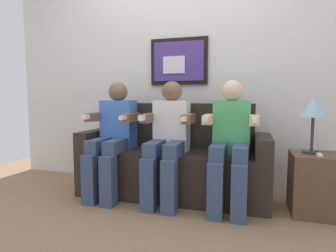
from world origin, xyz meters
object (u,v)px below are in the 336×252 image
person_in_middle (168,136)px  table_lamp (314,110)px  person_on_left (113,134)px  side_table_right (316,184)px  person_on_right (231,139)px  couch (173,164)px  spare_remote_on_table (318,154)px

person_in_middle → table_lamp: size_ratio=2.41×
person_on_left → side_table_right: size_ratio=2.22×
side_table_right → table_lamp: 0.61m
person_on_right → table_lamp: (0.65, 0.08, 0.25)m
person_on_left → person_on_right: 1.11m
person_on_left → person_on_right: same height
person_in_middle → table_lamp: bearing=3.7°
person_on_left → couch: bearing=16.7°
couch → person_in_middle: 0.34m
couch → side_table_right: size_ratio=3.60×
person_on_right → side_table_right: size_ratio=2.22×
table_lamp → spare_remote_on_table: 0.36m
couch → person_on_right: person_on_right is taller
couch → person_on_right: bearing=-16.7°
couch → person_in_middle: size_ratio=1.62×
person_on_left → spare_remote_on_table: 1.80m
person_on_right → spare_remote_on_table: size_ratio=8.54×
couch → side_table_right: (1.25, -0.11, -0.06)m
person_on_left → spare_remote_on_table: (1.80, -0.00, -0.10)m
person_in_middle → spare_remote_on_table: bearing=-0.2°
side_table_right → couch: bearing=175.2°
side_table_right → person_on_left: bearing=-178.1°
table_lamp → person_on_right: bearing=-173.2°
couch → spare_remote_on_table: bearing=-7.9°
side_table_right → person_in_middle: bearing=-177.2°
person_on_left → table_lamp: size_ratio=2.41×
person_on_left → side_table_right: person_on_left is taller
couch → person_in_middle: bearing=-90.0°
table_lamp → spare_remote_on_table: table_lamp is taller
spare_remote_on_table → person_on_right: bearing=179.6°
person_on_left → person_on_right: (1.11, 0.00, 0.00)m
person_in_middle → couch: bearing=90.0°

